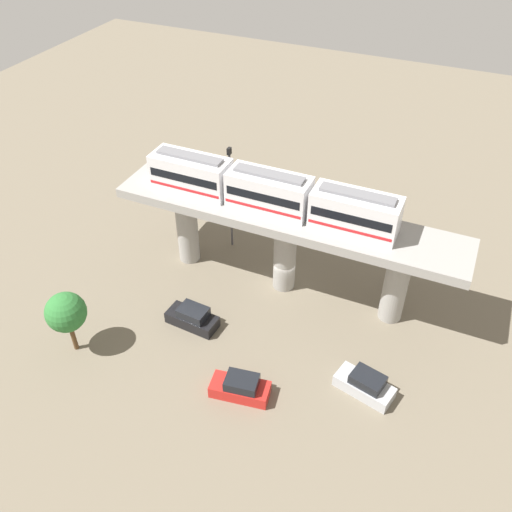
{
  "coord_description": "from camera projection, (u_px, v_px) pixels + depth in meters",
  "views": [
    {
      "loc": [
        33.71,
        12.28,
        32.47
      ],
      "look_at": [
        2.5,
        -1.55,
        4.63
      ],
      "focal_mm": 38.52,
      "sensor_mm": 36.0,
      "label": 1
    }
  ],
  "objects": [
    {
      "name": "signal_post",
      "position": [
        231.0,
        194.0,
        49.16
      ],
      "size": [
        0.44,
        0.28,
        10.32
      ],
      "color": "#4C4C51",
      "rests_on": "ground"
    },
    {
      "name": "parked_car_black",
      "position": [
        193.0,
        318.0,
        44.12
      ],
      "size": [
        2.09,
        4.32,
        1.76
      ],
      "rotation": [
        0.0,
        0.0,
        -0.07
      ],
      "color": "black",
      "rests_on": "ground"
    },
    {
      "name": "ground_plane",
      "position": [
        284.0,
        285.0,
        48.26
      ],
      "size": [
        120.0,
        120.0,
        0.0
      ],
      "primitive_type": "plane",
      "color": "#706654"
    },
    {
      "name": "tree_near_viaduct",
      "position": [
        66.0,
        313.0,
        40.15
      ],
      "size": [
        3.04,
        3.04,
        5.43
      ],
      "color": "brown",
      "rests_on": "ground"
    },
    {
      "name": "parked_car_silver",
      "position": [
        365.0,
        385.0,
        38.96
      ],
      "size": [
        2.74,
        4.51,
        1.76
      ],
      "rotation": [
        0.0,
        0.0,
        -0.24
      ],
      "color": "#B2B5BA",
      "rests_on": "ground"
    },
    {
      "name": "viaduct",
      "position": [
        286.0,
        232.0,
        44.57
      ],
      "size": [
        5.2,
        28.85,
        7.72
      ],
      "color": "#999691",
      "rests_on": "ground"
    },
    {
      "name": "parked_car_red",
      "position": [
        240.0,
        387.0,
        38.79
      ],
      "size": [
        2.44,
        4.43,
        1.76
      ],
      "rotation": [
        0.0,
        0.0,
        0.16
      ],
      "color": "red",
      "rests_on": "ground"
    },
    {
      "name": "train",
      "position": [
        269.0,
        192.0,
        42.9
      ],
      "size": [
        2.64,
        20.5,
        3.24
      ],
      "color": "silver",
      "rests_on": "viaduct"
    }
  ]
}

